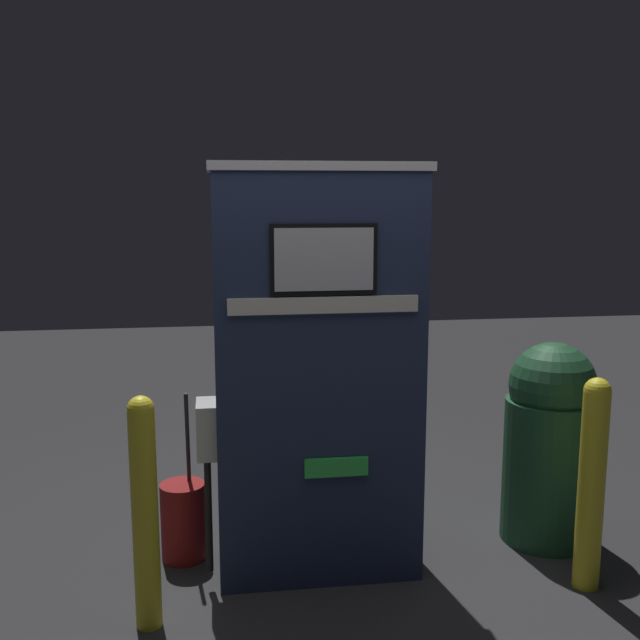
{
  "coord_description": "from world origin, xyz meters",
  "views": [
    {
      "loc": [
        -0.48,
        -3.19,
        1.83
      ],
      "look_at": [
        0.0,
        0.11,
        1.25
      ],
      "focal_mm": 42.0,
      "sensor_mm": 36.0,
      "label": 1
    }
  ],
  "objects_px": {
    "safety_bollard": "(145,509)",
    "trash_bin": "(550,441)",
    "squeegee_bucket": "(183,520)",
    "gas_pump": "(316,373)",
    "safety_bollard_far": "(592,479)"
  },
  "relations": [
    {
      "from": "safety_bollard_far",
      "to": "squeegee_bucket",
      "type": "height_order",
      "value": "safety_bollard_far"
    },
    {
      "from": "gas_pump",
      "to": "safety_bollard",
      "type": "relative_size",
      "value": 1.93
    },
    {
      "from": "safety_bollard",
      "to": "trash_bin",
      "type": "height_order",
      "value": "trash_bin"
    },
    {
      "from": "safety_bollard",
      "to": "trash_bin",
      "type": "bearing_deg",
      "value": 14.73
    },
    {
      "from": "safety_bollard_far",
      "to": "squeegee_bucket",
      "type": "distance_m",
      "value": 1.97
    },
    {
      "from": "trash_bin",
      "to": "squeegee_bucket",
      "type": "bearing_deg",
      "value": 178.37
    },
    {
      "from": "gas_pump",
      "to": "trash_bin",
      "type": "relative_size",
      "value": 1.84
    },
    {
      "from": "trash_bin",
      "to": "squeegee_bucket",
      "type": "relative_size",
      "value": 1.22
    },
    {
      "from": "gas_pump",
      "to": "safety_bollard_far",
      "type": "bearing_deg",
      "value": -17.19
    },
    {
      "from": "safety_bollard_far",
      "to": "squeegee_bucket",
      "type": "xyz_separation_m",
      "value": [
        -1.87,
        0.55,
        -0.33
      ]
    },
    {
      "from": "trash_bin",
      "to": "safety_bollard",
      "type": "bearing_deg",
      "value": -165.27
    },
    {
      "from": "gas_pump",
      "to": "squeegee_bucket",
      "type": "height_order",
      "value": "gas_pump"
    },
    {
      "from": "safety_bollard",
      "to": "squeegee_bucket",
      "type": "distance_m",
      "value": 0.68
    },
    {
      "from": "gas_pump",
      "to": "safety_bollard",
      "type": "bearing_deg",
      "value": -151.76
    },
    {
      "from": "gas_pump",
      "to": "squeegee_bucket",
      "type": "distance_m",
      "value": 1.03
    }
  ]
}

